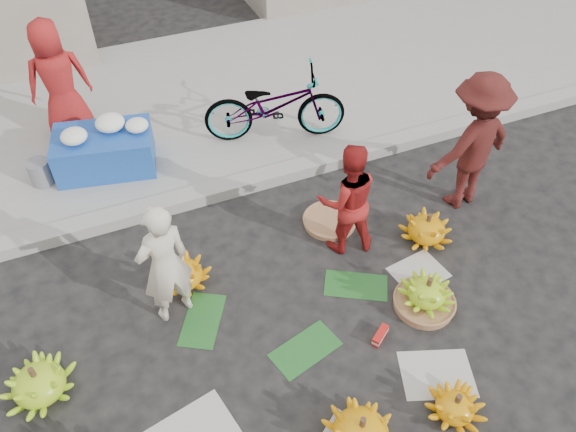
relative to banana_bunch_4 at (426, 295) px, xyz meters
name	(u,v)px	position (x,y,z in m)	size (l,w,h in m)	color
ground	(306,330)	(-1.21, 0.19, -0.18)	(80.00, 80.00, 0.00)	black
curb	(233,187)	(-1.21, 2.39, -0.10)	(40.00, 0.25, 0.15)	gray
sidewalk	(187,101)	(-1.21, 4.49, -0.12)	(40.00, 4.00, 0.12)	gray
newspaper_scatter	(344,400)	(-1.21, -0.61, -0.17)	(3.20, 1.80, 0.00)	beige
banana_leaves	(289,317)	(-1.31, 0.39, -0.17)	(2.00, 1.00, 0.00)	#1C5420
banana_bunch_2	(361,432)	(-1.25, -0.98, 0.00)	(0.86, 0.86, 0.40)	#F1A60C
banana_bunch_3	(455,406)	(-0.39, -1.08, -0.05)	(0.58, 0.58, 0.30)	#F1A60C
banana_bunch_4	(426,295)	(0.00, 0.00, 0.00)	(0.66, 0.66, 0.42)	#93603E
banana_bunch_5	(427,228)	(0.53, 0.80, -0.02)	(0.68, 0.68, 0.37)	#F1A60C
banana_bunch_6	(38,382)	(-3.63, 0.49, 0.00)	(0.79, 0.79, 0.39)	#86C51C
banana_bunch_7	(183,273)	(-2.14, 1.23, -0.03)	(0.59, 0.59, 0.35)	#F1A60C
basket_spare	(330,221)	(-0.36, 1.43, -0.14)	(0.60, 0.60, 0.07)	#93603E
incense_stack	(380,335)	(-0.60, -0.17, -0.12)	(0.23, 0.07, 0.09)	red
vendor_cream	(165,265)	(-2.32, 0.91, 0.53)	(0.51, 0.34, 1.41)	silver
vendor_red	(347,200)	(-0.36, 1.08, 0.49)	(0.65, 0.51, 1.34)	red
man_striped	(473,143)	(1.25, 1.21, 0.66)	(1.09, 0.63, 1.68)	maroon
flower_table	(105,148)	(-2.53, 3.32, 0.22)	(1.29, 0.95, 0.68)	#1946A5
grey_bucket	(40,172)	(-3.32, 3.32, 0.10)	(0.27, 0.27, 0.31)	slate
flower_vendor	(58,81)	(-2.83, 4.23, 0.73)	(0.77, 0.50, 1.58)	red
bicycle	(275,105)	(-0.36, 3.10, 0.42)	(1.83, 0.64, 0.96)	gray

